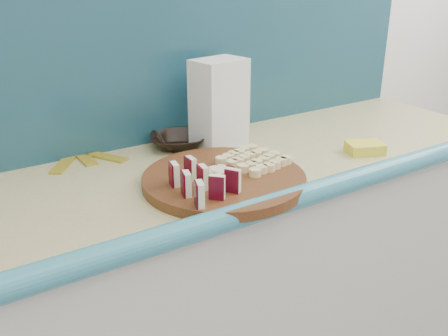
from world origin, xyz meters
TOP-DOWN VIEW (x-y plane):
  - kitchen_counter at (0.10, 1.50)m, footprint 2.20×0.63m
  - backsplash at (0.10, 1.79)m, footprint 2.20×0.02m
  - cutting_board at (0.12, 1.37)m, footprint 0.52×0.52m
  - apple_wedges at (0.02, 1.31)m, footprint 0.13×0.19m
  - apple_chunks at (0.09, 1.36)m, footprint 0.06×0.07m
  - banana_slices at (0.24, 1.40)m, footprint 0.19×0.19m
  - brown_bowl at (0.15, 1.69)m, footprint 0.23×0.23m
  - flour_bag at (0.28, 1.64)m, footprint 0.18×0.14m
  - sponge at (0.62, 1.33)m, footprint 0.13×0.11m
  - banana_peel at (-0.13, 1.75)m, footprint 0.23×0.19m

SIDE VIEW (x-z plane):
  - kitchen_counter at x=0.10m, z-range 0.00..0.91m
  - banana_peel at x=-0.13m, z-range 0.91..0.92m
  - cutting_board at x=0.12m, z-range 0.91..0.94m
  - sponge at x=0.62m, z-range 0.91..0.94m
  - brown_bowl at x=0.15m, z-range 0.91..0.95m
  - banana_slices at x=0.24m, z-range 0.94..0.96m
  - apple_chunks at x=0.09m, z-range 0.94..0.96m
  - apple_wedges at x=0.02m, z-range 0.94..1.00m
  - flour_bag at x=0.28m, z-range 0.91..1.19m
  - backsplash at x=0.10m, z-range 0.91..1.41m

